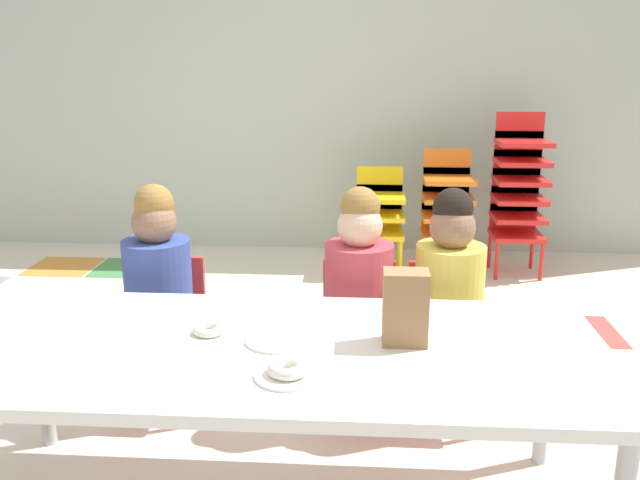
{
  "coord_description": "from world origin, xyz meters",
  "views": [
    {
      "loc": [
        0.24,
        -2.45,
        1.39
      ],
      "look_at": [
        0.1,
        -0.4,
        0.83
      ],
      "focal_mm": 37.93,
      "sensor_mm": 36.0,
      "label": 1
    }
  ],
  "objects_px": {
    "seated_child_far_right": "(449,285)",
    "paper_bag_brown": "(405,308)",
    "paper_plate_center_table": "(276,341)",
    "donut_powdered_loose": "(209,329)",
    "kid_chair_red_stack": "(519,186)",
    "seated_child_middle_seat": "(359,283)",
    "kid_chair_yellow_stack": "(379,212)",
    "donut_powdered_on_plate": "(288,368)",
    "seated_child_near_camera": "(159,278)",
    "kid_chair_orange_stack": "(447,203)",
    "paper_plate_near_edge": "(288,375)",
    "craft_table": "(273,358)"
  },
  "relations": [
    {
      "from": "craft_table",
      "to": "kid_chair_orange_stack",
      "type": "height_order",
      "value": "kid_chair_orange_stack"
    },
    {
      "from": "seated_child_near_camera",
      "to": "paper_plate_near_edge",
      "type": "relative_size",
      "value": 5.1
    },
    {
      "from": "seated_child_near_camera",
      "to": "seated_child_far_right",
      "type": "distance_m",
      "value": 1.12
    },
    {
      "from": "seated_child_near_camera",
      "to": "kid_chair_red_stack",
      "type": "relative_size",
      "value": 0.88
    },
    {
      "from": "paper_plate_center_table",
      "to": "donut_powdered_loose",
      "type": "bearing_deg",
      "value": 166.73
    },
    {
      "from": "seated_child_far_right",
      "to": "donut_powdered_loose",
      "type": "bearing_deg",
      "value": -144.13
    },
    {
      "from": "donut_powdered_on_plate",
      "to": "donut_powdered_loose",
      "type": "bearing_deg",
      "value": 135.29
    },
    {
      "from": "seated_child_middle_seat",
      "to": "paper_plate_near_edge",
      "type": "height_order",
      "value": "seated_child_middle_seat"
    },
    {
      "from": "seated_child_near_camera",
      "to": "kid_chair_orange_stack",
      "type": "height_order",
      "value": "seated_child_near_camera"
    },
    {
      "from": "kid_chair_orange_stack",
      "to": "paper_bag_brown",
      "type": "height_order",
      "value": "kid_chair_orange_stack"
    },
    {
      "from": "seated_child_far_right",
      "to": "donut_powdered_loose",
      "type": "height_order",
      "value": "seated_child_far_right"
    },
    {
      "from": "seated_child_far_right",
      "to": "paper_bag_brown",
      "type": "xyz_separation_m",
      "value": [
        -0.2,
        -0.6,
        0.13
      ]
    },
    {
      "from": "seated_child_far_right",
      "to": "paper_plate_near_edge",
      "type": "bearing_deg",
      "value": -121.65
    },
    {
      "from": "paper_bag_brown",
      "to": "paper_plate_center_table",
      "type": "distance_m",
      "value": 0.39
    },
    {
      "from": "kid_chair_yellow_stack",
      "to": "paper_bag_brown",
      "type": "relative_size",
      "value": 3.09
    },
    {
      "from": "seated_child_near_camera",
      "to": "paper_bag_brown",
      "type": "height_order",
      "value": "seated_child_near_camera"
    },
    {
      "from": "seated_child_far_right",
      "to": "paper_plate_center_table",
      "type": "xyz_separation_m",
      "value": [
        -0.58,
        -0.62,
        0.03
      ]
    },
    {
      "from": "kid_chair_orange_stack",
      "to": "paper_plate_center_table",
      "type": "xyz_separation_m",
      "value": [
        -0.79,
        -2.53,
        0.13
      ]
    },
    {
      "from": "paper_plate_center_table",
      "to": "seated_child_middle_seat",
      "type": "bearing_deg",
      "value": 69.02
    },
    {
      "from": "seated_child_near_camera",
      "to": "paper_plate_center_table",
      "type": "height_order",
      "value": "seated_child_near_camera"
    },
    {
      "from": "seated_child_middle_seat",
      "to": "kid_chair_orange_stack",
      "type": "height_order",
      "value": "seated_child_middle_seat"
    },
    {
      "from": "seated_child_middle_seat",
      "to": "seated_child_near_camera",
      "type": "bearing_deg",
      "value": 180.0
    },
    {
      "from": "kid_chair_yellow_stack",
      "to": "donut_powdered_on_plate",
      "type": "xyz_separation_m",
      "value": [
        -0.29,
        -2.75,
        0.21
      ]
    },
    {
      "from": "seated_child_far_right",
      "to": "donut_powdered_on_plate",
      "type": "height_order",
      "value": "seated_child_far_right"
    },
    {
      "from": "kid_chair_yellow_stack",
      "to": "seated_child_far_right",
      "type": "bearing_deg",
      "value": -83.27
    },
    {
      "from": "kid_chair_yellow_stack",
      "to": "kid_chair_orange_stack",
      "type": "xyz_separation_m",
      "value": [
        0.44,
        0.0,
        0.06
      ]
    },
    {
      "from": "paper_plate_near_edge",
      "to": "paper_plate_center_table",
      "type": "bearing_deg",
      "value": 105.56
    },
    {
      "from": "kid_chair_red_stack",
      "to": "donut_powdered_loose",
      "type": "relative_size",
      "value": 10.47
    },
    {
      "from": "seated_child_far_right",
      "to": "kid_chair_orange_stack",
      "type": "height_order",
      "value": "seated_child_far_right"
    },
    {
      "from": "seated_child_middle_seat",
      "to": "paper_plate_center_table",
      "type": "relative_size",
      "value": 5.1
    },
    {
      "from": "seated_child_middle_seat",
      "to": "paper_bag_brown",
      "type": "relative_size",
      "value": 4.17
    },
    {
      "from": "seated_child_middle_seat",
      "to": "donut_powdered_on_plate",
      "type": "bearing_deg",
      "value": -101.89
    },
    {
      "from": "paper_bag_brown",
      "to": "donut_powdered_on_plate",
      "type": "relative_size",
      "value": 2.0
    },
    {
      "from": "craft_table",
      "to": "seated_child_near_camera",
      "type": "xyz_separation_m",
      "value": [
        -0.53,
        0.64,
        0.02
      ]
    },
    {
      "from": "paper_bag_brown",
      "to": "paper_plate_center_table",
      "type": "height_order",
      "value": "paper_bag_brown"
    },
    {
      "from": "kid_chair_yellow_stack",
      "to": "paper_plate_near_edge",
      "type": "xyz_separation_m",
      "value": [
        -0.29,
        -2.75,
        0.19
      ]
    },
    {
      "from": "paper_plate_near_edge",
      "to": "donut_powdered_loose",
      "type": "height_order",
      "value": "donut_powdered_loose"
    },
    {
      "from": "craft_table",
      "to": "donut_powdered_loose",
      "type": "bearing_deg",
      "value": 160.72
    },
    {
      "from": "kid_chair_red_stack",
      "to": "seated_child_near_camera",
      "type": "bearing_deg",
      "value": -132.98
    },
    {
      "from": "kid_chair_red_stack",
      "to": "paper_plate_near_edge",
      "type": "bearing_deg",
      "value": -113.24
    },
    {
      "from": "seated_child_far_right",
      "to": "kid_chair_red_stack",
      "type": "distance_m",
      "value": 2.02
    },
    {
      "from": "seated_child_far_right",
      "to": "kid_chair_red_stack",
      "type": "relative_size",
      "value": 0.88
    },
    {
      "from": "seated_child_near_camera",
      "to": "seated_child_middle_seat",
      "type": "xyz_separation_m",
      "value": [
        0.78,
        0.0,
        0.0
      ]
    },
    {
      "from": "seated_child_middle_seat",
      "to": "kid_chair_yellow_stack",
      "type": "height_order",
      "value": "seated_child_middle_seat"
    },
    {
      "from": "seated_child_far_right",
      "to": "kid_chair_orange_stack",
      "type": "xyz_separation_m",
      "value": [
        0.21,
        1.91,
        -0.1
      ]
    },
    {
      "from": "seated_child_far_right",
      "to": "kid_chair_yellow_stack",
      "type": "distance_m",
      "value": 1.93
    },
    {
      "from": "kid_chair_red_stack",
      "to": "seated_child_far_right",
      "type": "bearing_deg",
      "value": -109.16
    },
    {
      "from": "seated_child_far_right",
      "to": "paper_bag_brown",
      "type": "height_order",
      "value": "seated_child_far_right"
    },
    {
      "from": "seated_child_middle_seat",
      "to": "paper_bag_brown",
      "type": "height_order",
      "value": "seated_child_middle_seat"
    },
    {
      "from": "craft_table",
      "to": "paper_plate_center_table",
      "type": "height_order",
      "value": "paper_plate_center_table"
    }
  ]
}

